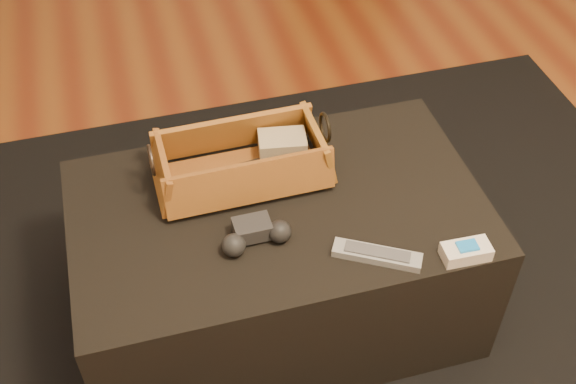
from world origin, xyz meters
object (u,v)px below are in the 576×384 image
object	(u,v)px
silver_remote	(377,255)
game_controller	(255,234)
tv_remote	(235,175)
wicker_basket	(242,162)
cream_gadget	(466,251)
ottoman	(279,261)

from	to	relation	value
silver_remote	game_controller	bearing A→B (deg)	155.06
tv_remote	wicker_basket	distance (m)	0.04
game_controller	cream_gadget	distance (m)	0.48
ottoman	cream_gadget	size ratio (longest dim) A/B	9.01
ottoman	wicker_basket	distance (m)	0.29
ottoman	tv_remote	bearing A→B (deg)	128.66
wicker_basket	game_controller	bearing A→B (deg)	-95.04
tv_remote	game_controller	xyz separation A→B (m)	(0.00, -0.20, -0.00)
game_controller	cream_gadget	bearing A→B (deg)	-20.60
game_controller	silver_remote	xyz separation A→B (m)	(0.25, -0.12, -0.02)
tv_remote	silver_remote	distance (m)	0.41
ottoman	game_controller	bearing A→B (deg)	-128.54
tv_remote	cream_gadget	world-z (taller)	cream_gadget
game_controller	cream_gadget	world-z (taller)	game_controller
wicker_basket	game_controller	xyz separation A→B (m)	(-0.02, -0.22, -0.02)
tv_remote	silver_remote	world-z (taller)	tv_remote
tv_remote	game_controller	distance (m)	0.20
ottoman	game_controller	size ratio (longest dim) A/B	5.88
game_controller	silver_remote	world-z (taller)	game_controller
silver_remote	cream_gadget	world-z (taller)	cream_gadget
wicker_basket	cream_gadget	bearing A→B (deg)	-42.19
silver_remote	cream_gadget	xyz separation A→B (m)	(0.19, -0.05, 0.01)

